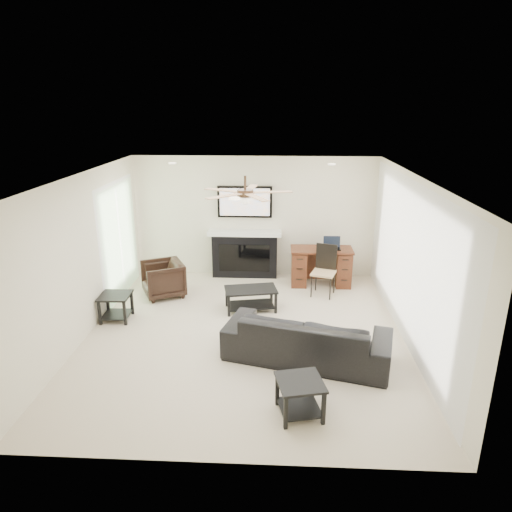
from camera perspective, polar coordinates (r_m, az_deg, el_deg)
The scene contains 10 objects.
room_shell at distance 6.80m, azimuth 0.24°, elevation 3.14°, with size 5.50×5.54×2.52m.
sofa at distance 6.60m, azimuth 6.40°, elevation -10.07°, with size 2.32×0.91×0.68m, color black.
armchair at distance 8.81m, azimuth -11.55°, elevation -2.83°, with size 0.72×0.74×0.67m, color black.
coffee_table at distance 8.10m, azimuth -0.66°, elevation -5.42°, with size 0.90×0.50×0.40m, color black.
end_table_near at distance 5.60m, azimuth 5.48°, elevation -17.21°, with size 0.52×0.52×0.45m, color black.
end_table_left at distance 8.09m, azimuth -17.09°, elevation -6.13°, with size 0.50×0.50×0.45m, color black.
fireplace_unit at distance 9.42m, azimuth -1.44°, elevation 2.91°, with size 1.52×0.34×1.91m, color black.
desk at distance 9.24m, azimuth 8.11°, elevation -1.33°, with size 1.22×0.56×0.76m, color #38120E.
desk_chair at distance 8.69m, azimuth 8.44°, elevation -1.90°, with size 0.42×0.44×0.97m, color black.
laptop at distance 9.09m, azimuth 9.51°, elevation 1.55°, with size 0.33×0.24×0.23m, color black.
Camera 1 is at (0.49, -6.47, 3.48)m, focal length 32.00 mm.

